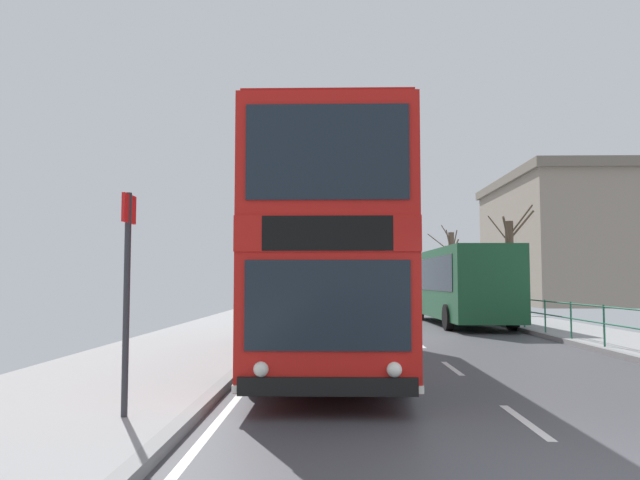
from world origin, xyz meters
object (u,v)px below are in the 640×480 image
at_px(bus_stop_sign_near, 127,278).
at_px(background_building_00, 590,240).
at_px(double_decker_bus_main, 330,257).
at_px(bare_tree_far_01, 510,264).
at_px(bare_tree_far_00, 451,267).
at_px(background_bus_far_lane, 459,284).

xyz_separation_m(bus_stop_sign_near, background_building_00, (23.16, 41.47, 3.26)).
bearing_deg(double_decker_bus_main, bus_stop_sign_near, -113.67).
distance_m(bus_stop_sign_near, background_building_00, 47.61).
xyz_separation_m(double_decker_bus_main, bare_tree_far_01, (8.94, 17.39, 0.33)).
bearing_deg(double_decker_bus_main, background_building_00, 59.98).
bearing_deg(bare_tree_far_00, double_decker_bus_main, -105.97).
xyz_separation_m(bare_tree_far_00, background_building_00, (12.50, 7.25, 2.31)).
distance_m(bare_tree_far_00, bare_tree_far_01, 11.14).
bearing_deg(background_building_00, bare_tree_far_01, -122.56).
relative_size(bus_stop_sign_near, bare_tree_far_01, 0.51).
bearing_deg(background_building_00, bus_stop_sign_near, -119.19).
height_order(double_decker_bus_main, bare_tree_far_00, bare_tree_far_00).
relative_size(background_bus_far_lane, bare_tree_far_00, 1.83).
bearing_deg(bare_tree_far_00, bus_stop_sign_near, -107.31).
bearing_deg(background_building_00, bare_tree_far_00, -149.90).
bearing_deg(background_bus_far_lane, bare_tree_far_00, 80.13).
xyz_separation_m(bare_tree_far_01, background_building_00, (11.72, 18.36, 2.45)).
xyz_separation_m(background_bus_far_lane, bare_tree_far_00, (2.79, 16.03, 1.10)).
height_order(double_decker_bus_main, background_bus_far_lane, double_decker_bus_main).
distance_m(double_decker_bus_main, bare_tree_far_00, 29.66).
bearing_deg(double_decker_bus_main, bare_tree_far_01, 62.81).
relative_size(bus_stop_sign_near, bare_tree_far_00, 0.50).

